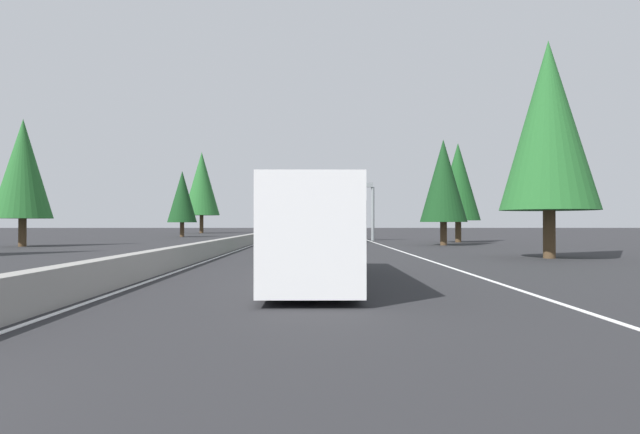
{
  "coord_description": "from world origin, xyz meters",
  "views": [
    {
      "loc": [
        -4.81,
        -5.73,
        1.91
      ],
      "look_at": [
        47.92,
        -6.15,
        2.52
      ],
      "focal_mm": 30.52,
      "sensor_mm": 36.0,
      "label": 1
    }
  ],
  "objects_px": {
    "bus_mid_left": "(312,229)",
    "conifer_right_near": "(443,181)",
    "minivan_far_right": "(348,232)",
    "sign_gantry_overhead": "(318,194)",
    "conifer_right_mid": "(458,182)",
    "pickup_near_right": "(313,238)",
    "sedan_distant_a": "(288,231)",
    "conifer_left_mid": "(182,197)",
    "conifer_left_far": "(202,184)",
    "conifer_left_near": "(23,169)",
    "conifer_right_foreground": "(549,126)"
  },
  "relations": [
    {
      "from": "conifer_right_near",
      "to": "pickup_near_right",
      "type": "bearing_deg",
      "value": 131.9
    },
    {
      "from": "sign_gantry_overhead",
      "to": "conifer_right_foreground",
      "type": "height_order",
      "value": "conifer_right_foreground"
    },
    {
      "from": "bus_mid_left",
      "to": "pickup_near_right",
      "type": "relative_size",
      "value": 2.05
    },
    {
      "from": "sedan_distant_a",
      "to": "conifer_left_far",
      "type": "relative_size",
      "value": 0.28
    },
    {
      "from": "sedan_distant_a",
      "to": "conifer_right_near",
      "type": "height_order",
      "value": "conifer_right_near"
    },
    {
      "from": "minivan_far_right",
      "to": "bus_mid_left",
      "type": "bearing_deg",
      "value": 174.77
    },
    {
      "from": "minivan_far_right",
      "to": "conifer_left_far",
      "type": "xyz_separation_m",
      "value": [
        49.0,
        25.56,
        8.65
      ]
    },
    {
      "from": "bus_mid_left",
      "to": "conifer_right_near",
      "type": "xyz_separation_m",
      "value": [
        29.11,
        -11.19,
        3.86
      ]
    },
    {
      "from": "pickup_near_right",
      "to": "conifer_right_near",
      "type": "xyz_separation_m",
      "value": [
        10.12,
        -11.27,
        4.66
      ]
    },
    {
      "from": "pickup_near_right",
      "to": "conifer_right_near",
      "type": "bearing_deg",
      "value": -48.1
    },
    {
      "from": "conifer_left_near",
      "to": "conifer_left_mid",
      "type": "bearing_deg",
      "value": -9.55
    },
    {
      "from": "sign_gantry_overhead",
      "to": "sedan_distant_a",
      "type": "relative_size",
      "value": 2.88
    },
    {
      "from": "pickup_near_right",
      "to": "conifer_right_foreground",
      "type": "distance_m",
      "value": 16.14
    },
    {
      "from": "pickup_near_right",
      "to": "conifer_left_near",
      "type": "xyz_separation_m",
      "value": [
        7.87,
        23.8,
        5.46
      ]
    },
    {
      "from": "conifer_right_mid",
      "to": "conifer_left_near",
      "type": "distance_m",
      "value": 39.56
    },
    {
      "from": "sign_gantry_overhead",
      "to": "conifer_right_mid",
      "type": "height_order",
      "value": "conifer_right_mid"
    },
    {
      "from": "minivan_far_right",
      "to": "conifer_left_near",
      "type": "distance_m",
      "value": 30.37
    },
    {
      "from": "pickup_near_right",
      "to": "sedan_distant_a",
      "type": "distance_m",
      "value": 45.52
    },
    {
      "from": "bus_mid_left",
      "to": "conifer_right_mid",
      "type": "distance_m",
      "value": 39.64
    },
    {
      "from": "conifer_right_near",
      "to": "conifer_left_far",
      "type": "bearing_deg",
      "value": 29.53
    },
    {
      "from": "minivan_far_right",
      "to": "conifer_left_far",
      "type": "distance_m",
      "value": 55.94
    },
    {
      "from": "sign_gantry_overhead",
      "to": "bus_mid_left",
      "type": "distance_m",
      "value": 41.99
    },
    {
      "from": "conifer_left_mid",
      "to": "sign_gantry_overhead",
      "type": "bearing_deg",
      "value": -131.02
    },
    {
      "from": "minivan_far_right",
      "to": "conifer_right_foreground",
      "type": "distance_m",
      "value": 29.25
    },
    {
      "from": "sign_gantry_overhead",
      "to": "minivan_far_right",
      "type": "bearing_deg",
      "value": -135.18
    },
    {
      "from": "conifer_right_foreground",
      "to": "sedan_distant_a",
      "type": "bearing_deg",
      "value": 17.77
    },
    {
      "from": "minivan_far_right",
      "to": "sign_gantry_overhead",
      "type": "bearing_deg",
      "value": 44.82
    },
    {
      "from": "sedan_distant_a",
      "to": "conifer_left_mid",
      "type": "distance_m",
      "value": 16.49
    },
    {
      "from": "minivan_far_right",
      "to": "conifer_right_foreground",
      "type": "xyz_separation_m",
      "value": [
        -27.0,
        -9.31,
        6.29
      ]
    },
    {
      "from": "pickup_near_right",
      "to": "sedan_distant_a",
      "type": "bearing_deg",
      "value": 4.95
    },
    {
      "from": "pickup_near_right",
      "to": "conifer_right_foreground",
      "type": "xyz_separation_m",
      "value": [
        -7.28,
        -12.94,
        6.33
      ]
    },
    {
      "from": "conifer_right_foreground",
      "to": "conifer_right_mid",
      "type": "xyz_separation_m",
      "value": [
        24.94,
        -1.59,
        -1.17
      ]
    },
    {
      "from": "pickup_near_right",
      "to": "bus_mid_left",
      "type": "bearing_deg",
      "value": -179.75
    },
    {
      "from": "conifer_right_near",
      "to": "minivan_far_right",
      "type": "bearing_deg",
      "value": 38.51
    },
    {
      "from": "conifer_left_near",
      "to": "conifer_left_far",
      "type": "bearing_deg",
      "value": -1.76
    },
    {
      "from": "pickup_near_right",
      "to": "conifer_right_foreground",
      "type": "bearing_deg",
      "value": -119.35
    },
    {
      "from": "conifer_right_mid",
      "to": "conifer_left_far",
      "type": "bearing_deg",
      "value": 35.53
    },
    {
      "from": "minivan_far_right",
      "to": "conifer_left_mid",
      "type": "height_order",
      "value": "conifer_left_mid"
    },
    {
      "from": "bus_mid_left",
      "to": "pickup_near_right",
      "type": "distance_m",
      "value": 19.01
    },
    {
      "from": "conifer_right_near",
      "to": "conifer_left_near",
      "type": "xyz_separation_m",
      "value": [
        -2.25,
        35.07,
        0.79
      ]
    },
    {
      "from": "pickup_near_right",
      "to": "conifer_right_near",
      "type": "distance_m",
      "value": 15.85
    },
    {
      "from": "bus_mid_left",
      "to": "sedan_distant_a",
      "type": "height_order",
      "value": "bus_mid_left"
    },
    {
      "from": "sign_gantry_overhead",
      "to": "sedan_distant_a",
      "type": "height_order",
      "value": "sign_gantry_overhead"
    },
    {
      "from": "minivan_far_right",
      "to": "conifer_right_foreground",
      "type": "relative_size",
      "value": 0.42
    },
    {
      "from": "conifer_left_mid",
      "to": "pickup_near_right",
      "type": "bearing_deg",
      "value": -154.85
    },
    {
      "from": "sedan_distant_a",
      "to": "conifer_left_near",
      "type": "bearing_deg",
      "value": 152.07
    },
    {
      "from": "conifer_right_near",
      "to": "conifer_left_mid",
      "type": "distance_m",
      "value": 41.75
    },
    {
      "from": "bus_mid_left",
      "to": "conifer_right_near",
      "type": "height_order",
      "value": "conifer_right_near"
    },
    {
      "from": "bus_mid_left",
      "to": "conifer_right_near",
      "type": "bearing_deg",
      "value": -21.03
    },
    {
      "from": "sign_gantry_overhead",
      "to": "conifer_right_foreground",
      "type": "distance_m",
      "value": 32.67
    }
  ]
}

